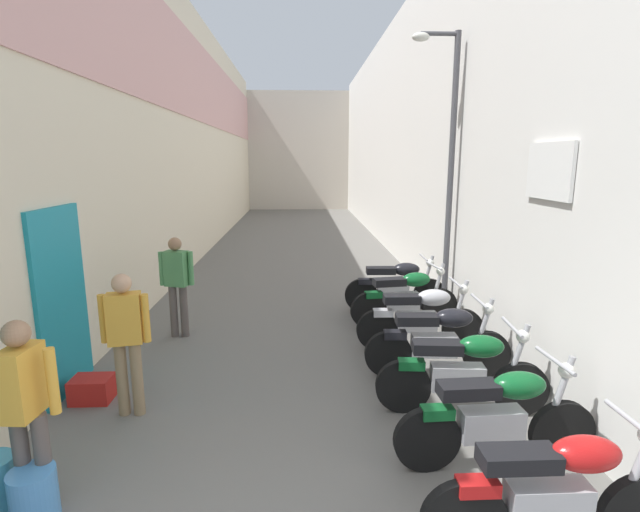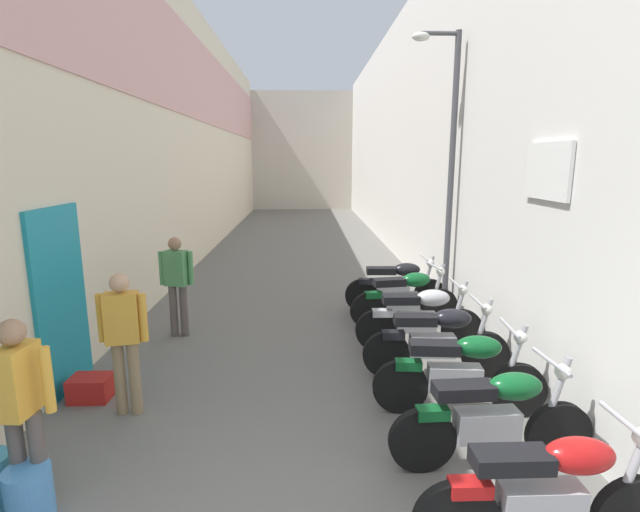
{
  "view_description": "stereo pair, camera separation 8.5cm",
  "coord_description": "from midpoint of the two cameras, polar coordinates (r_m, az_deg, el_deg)",
  "views": [
    {
      "loc": [
        0.06,
        -1.98,
        2.72
      ],
      "look_at": [
        0.39,
        5.88,
        1.11
      ],
      "focal_mm": 26.55,
      "sensor_mm": 36.0,
      "label": 1
    },
    {
      "loc": [
        0.14,
        -1.98,
        2.72
      ],
      "look_at": [
        0.39,
        5.88,
        1.11
      ],
      "focal_mm": 26.55,
      "sensor_mm": 36.0,
      "label": 2
    }
  ],
  "objects": [
    {
      "name": "pedestrian_mid_alley",
      "position": [
        5.46,
        -22.19,
        -8.63
      ],
      "size": [
        0.52,
        0.26,
        1.57
      ],
      "color": "#8C7251",
      "rests_on": "ground"
    },
    {
      "name": "building_right",
      "position": [
        14.45,
        9.79,
        13.7
      ],
      "size": [
        0.45,
        24.37,
        6.61
      ],
      "color": "silver",
      "rests_on": "ground"
    },
    {
      "name": "street_lamp",
      "position": [
        8.28,
        15.32,
        11.41
      ],
      "size": [
        0.79,
        0.18,
        4.72
      ],
      "color": "#47474C",
      "rests_on": "ground"
    },
    {
      "name": "water_jug_beside_first",
      "position": [
        4.6,
        -31.15,
        -23.33
      ],
      "size": [
        0.34,
        0.34,
        0.42
      ],
      "primitive_type": "cylinder",
      "color": "#4C8CCC",
      "rests_on": "ground"
    },
    {
      "name": "motorcycle_seventh",
      "position": [
        8.69,
        9.52,
        -3.42
      ],
      "size": [
        1.85,
        0.58,
        1.04
      ],
      "color": "black",
      "rests_on": "ground"
    },
    {
      "name": "building_far_end",
      "position": [
        27.35,
        -2.06,
        12.47
      ],
      "size": [
        8.47,
        2.0,
        6.34
      ],
      "primitive_type": "cube",
      "color": "beige",
      "rests_on": "ground"
    },
    {
      "name": "ground_plane",
      "position": [
        12.46,
        -2.22,
        -1.08
      ],
      "size": [
        40.37,
        40.37,
        0.0
      ],
      "primitive_type": "plane",
      "color": "#66635E"
    },
    {
      "name": "motorcycle_fourth",
      "position": [
        6.22,
        14.34,
        -9.73
      ],
      "size": [
        1.85,
        0.58,
        1.04
      ],
      "color": "black",
      "rests_on": "ground"
    },
    {
      "name": "motorcycle_nearest",
      "position": [
        3.93,
        26.62,
        -24.18
      ],
      "size": [
        1.85,
        0.58,
        1.04
      ],
      "color": "black",
      "rests_on": "ground"
    },
    {
      "name": "motorcycle_fifth",
      "position": [
        7.02,
        12.35,
        -7.15
      ],
      "size": [
        1.85,
        0.58,
        1.04
      ],
      "color": "black",
      "rests_on": "ground"
    },
    {
      "name": "motorcycle_third",
      "position": [
        5.42,
        17.03,
        -13.13
      ],
      "size": [
        1.85,
        0.58,
        1.04
      ],
      "color": "black",
      "rests_on": "ground"
    },
    {
      "name": "building_left",
      "position": [
        14.46,
        -14.31,
        13.88
      ],
      "size": [
        0.45,
        24.37,
        6.72
      ],
      "color": "beige",
      "rests_on": "ground"
    },
    {
      "name": "motorcycle_second",
      "position": [
        4.67,
        20.73,
        -17.63
      ],
      "size": [
        1.85,
        0.58,
        1.04
      ],
      "color": "black",
      "rests_on": "ground"
    },
    {
      "name": "plastic_crate",
      "position": [
        6.22,
        -25.55,
        -14.16
      ],
      "size": [
        0.44,
        0.32,
        0.28
      ],
      "primitive_type": "cube",
      "color": "red",
      "rests_on": "ground"
    },
    {
      "name": "pedestrian_further_down",
      "position": [
        7.59,
        -16.57,
        -2.69
      ],
      "size": [
        0.52,
        0.29,
        1.57
      ],
      "color": "#564C47",
      "rests_on": "ground"
    },
    {
      "name": "motorcycle_sixth",
      "position": [
        7.97,
        10.59,
        -4.84
      ],
      "size": [
        1.84,
        0.58,
        1.04
      ],
      "color": "black",
      "rests_on": "ground"
    },
    {
      "name": "pedestrian_by_doorway",
      "position": [
        4.37,
        -31.9,
        -14.65
      ],
      "size": [
        0.52,
        0.35,
        1.57
      ],
      "color": "#564C47",
      "rests_on": "ground"
    }
  ]
}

